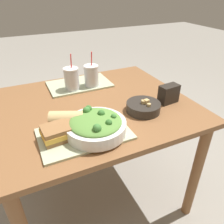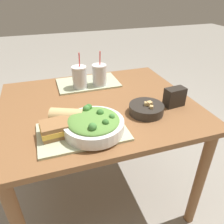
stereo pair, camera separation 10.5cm
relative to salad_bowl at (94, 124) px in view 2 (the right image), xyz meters
The scene contains 11 objects.
ground_plane 0.86m from the salad_bowl, 71.32° to the left, with size 12.00×12.00×0.00m, color gray.
dining_table 0.34m from the salad_bowl, 71.32° to the left, with size 1.10×0.93×0.76m.
tray_near 0.07m from the salad_bowl, 161.23° to the left, with size 0.41×0.26×0.01m.
tray_far 0.58m from the salad_bowl, 79.97° to the left, with size 0.41×0.26×0.01m.
salad_bowl is the anchor object (origin of this frame).
soup_bowl 0.32m from the salad_bowl, 16.04° to the left, with size 0.18×0.18×0.07m.
sandwich_near 0.16m from the salad_bowl, behind, with size 0.16×0.12×0.06m.
baguette_near 0.15m from the salad_bowl, 135.90° to the left, with size 0.18×0.14×0.08m.
drink_cup_dark 0.50m from the salad_bowl, 86.05° to the left, with size 0.09×0.09×0.23m.
drink_cup_red 0.53m from the salad_bowl, 71.68° to the left, with size 0.09×0.09×0.23m.
chip_bag 0.51m from the salad_bowl, 13.15° to the left, with size 0.12×0.07×0.11m.
Camera 2 is at (-0.27, -1.08, 1.37)m, focal length 35.00 mm.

